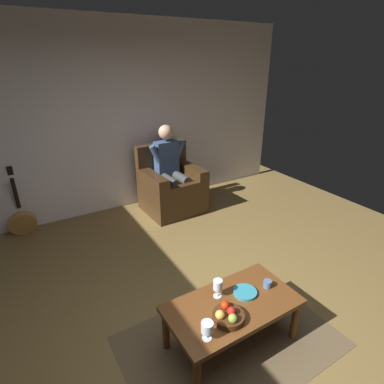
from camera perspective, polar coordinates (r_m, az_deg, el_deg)
name	(u,v)px	position (r m, az deg, el deg)	size (l,w,h in m)	color
ground_plane	(211,345)	(2.92, 3.50, -26.35)	(7.24, 7.24, 0.00)	brown
wall_back	(96,122)	(4.73, -17.24, 12.25)	(6.44, 0.06, 2.77)	silver
rug	(230,341)	(2.96, 7.07, -25.67)	(1.78, 1.18, 0.01)	brown
armchair	(171,188)	(4.84, -3.84, 0.70)	(0.88, 0.82, 1.01)	#3B2513
person_seated	(171,166)	(4.70, -3.91, 4.73)	(0.61, 0.62, 1.32)	#33486D
coffee_table	(232,309)	(2.69, 7.48, -20.61)	(1.08, 0.59, 0.43)	brown
guitar	(22,220)	(4.78, -28.86, -4.61)	(0.35, 0.31, 0.94)	#A9783C
wine_glass_near	(218,286)	(2.63, 4.78, -16.85)	(0.08, 0.08, 0.16)	silver
wine_glass_far	(207,328)	(2.33, 2.82, -23.79)	(0.09, 0.09, 0.14)	silver
fruit_bowl	(228,315)	(2.50, 6.66, -21.65)	(0.24, 0.24, 0.11)	#3F2310
decorative_dish	(245,292)	(2.74, 9.75, -17.75)	(0.20, 0.20, 0.02)	teal
candle_jar	(267,284)	(2.83, 13.75, -16.13)	(0.07, 0.07, 0.06)	slate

